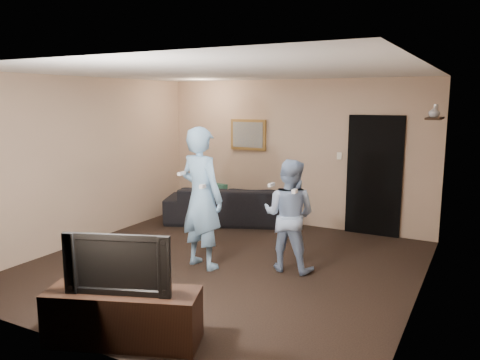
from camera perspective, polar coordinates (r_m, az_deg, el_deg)
The scene contains 19 objects.
ground at distance 6.55m, azimuth -1.96°, elevation -10.30°, with size 5.00×5.00×0.00m, color black.
ceiling at distance 6.16m, azimuth -2.10°, elevation 13.04°, with size 5.00×5.00×0.04m, color silver.
wall_back at distance 8.46m, azimuth 6.53°, elevation 3.28°, with size 5.00×0.04×2.60m, color tan.
wall_front at distance 4.29m, azimuth -19.09°, elevation -3.53°, with size 5.00×0.04×2.60m, color tan.
wall_left at distance 7.78m, azimuth -18.17°, elevation 2.29°, with size 0.04×5.00×2.60m, color tan.
wall_right at distance 5.43m, azimuth 21.41°, elevation -0.96°, with size 0.04×5.00×2.60m, color tan.
sofa at distance 8.64m, azimuth -1.24°, elevation -2.99°, with size 2.31×0.90×0.68m, color black.
throw_pillow at distance 8.76m, azimuth -2.92°, elevation -1.88°, with size 0.45×0.14×0.45m, color #164334.
painting_frame at distance 8.78m, azimuth 1.02°, elevation 5.55°, with size 0.72×0.05×0.57m, color olive.
painting_canvas at distance 8.76m, azimuth 0.94°, elevation 5.54°, with size 0.62×0.01×0.47m, color slate.
doorway at distance 8.06m, azimuth 16.03°, elevation 0.48°, with size 0.90×0.06×2.00m, color black.
light_switch at distance 8.16m, azimuth 12.02°, elevation 2.90°, with size 0.08×0.02×0.12m, color silver.
wall_shelf at distance 7.16m, azimuth 22.66°, elevation 6.97°, with size 0.20×0.60×0.03m, color black.
shelf_vase at distance 7.03m, azimuth 22.60°, elevation 7.69°, with size 0.15×0.15×0.16m, color #B7B7BC.
shelf_figurine at distance 7.19m, azimuth 22.74°, elevation 7.81°, with size 0.06×0.06×0.18m, color silver.
tv_console at distance 4.67m, azimuth -14.03°, elevation -15.86°, with size 1.43×0.46×0.51m, color black.
television at distance 4.47m, azimuth -14.32°, elevation -9.60°, with size 0.99×0.13×0.57m, color black.
wii_player_left at distance 6.27m, azimuth -4.71°, elevation -2.19°, with size 0.78×0.60×1.90m.
wii_player_right at distance 6.21m, azimuth 5.99°, elevation -4.29°, with size 0.74×0.59×1.49m.
Camera 1 is at (3.10, -5.32, 2.25)m, focal length 35.00 mm.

